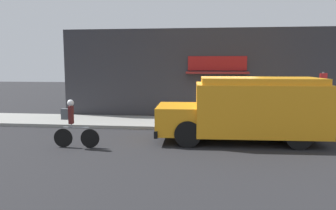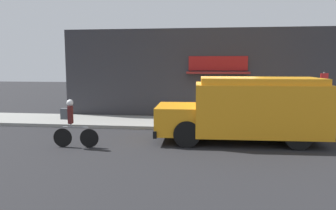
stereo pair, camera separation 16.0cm
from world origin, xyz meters
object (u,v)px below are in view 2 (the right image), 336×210
school_bus (247,109)px  stop_sign_post (323,91)px  trash_bin (224,113)px  cyclist (72,124)px

school_bus → stop_sign_post: stop_sign_post is taller
school_bus → trash_bin: bearing=100.9°
school_bus → trash_bin: school_bus is taller
cyclist → trash_bin: (5.17, 4.55, -0.21)m
stop_sign_post → trash_bin: stop_sign_post is taller
stop_sign_post → trash_bin: size_ratio=2.59×
stop_sign_post → trash_bin: (-3.94, 0.81, -1.10)m
cyclist → trash_bin: bearing=39.0°
school_bus → cyclist: school_bus is taller
cyclist → school_bus: bearing=12.4°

